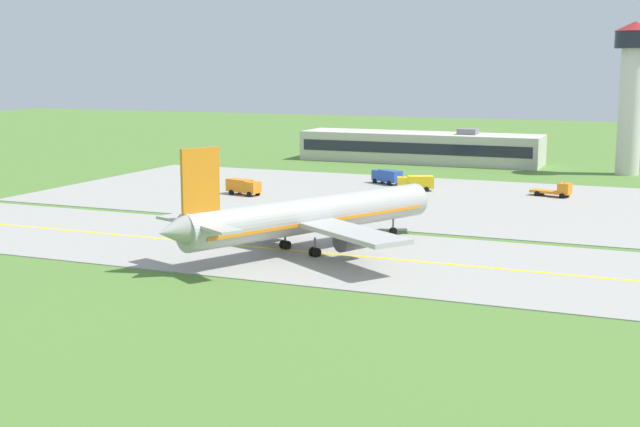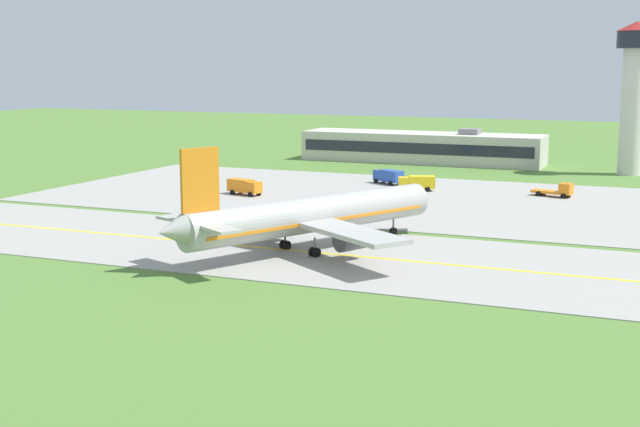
# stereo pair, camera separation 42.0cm
# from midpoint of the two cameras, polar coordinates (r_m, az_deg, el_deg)

# --- Properties ---
(ground_plane) EXTENTS (500.00, 500.00, 0.00)m
(ground_plane) POSITION_cam_midpoint_polar(r_m,az_deg,el_deg) (97.72, -0.97, -2.59)
(ground_plane) COLOR #517A33
(taxiway_strip) EXTENTS (240.00, 28.00, 0.10)m
(taxiway_strip) POSITION_cam_midpoint_polar(r_m,az_deg,el_deg) (97.71, -0.98, -2.56)
(taxiway_strip) COLOR #9E9B93
(taxiway_strip) RESTS_ON ground
(apron_pad) EXTENTS (140.00, 52.00, 0.10)m
(apron_pad) POSITION_cam_midpoint_polar(r_m,az_deg,el_deg) (134.16, 10.16, 0.68)
(apron_pad) COLOR #9E9B93
(apron_pad) RESTS_ON ground
(taxiway_centreline) EXTENTS (220.00, 0.60, 0.01)m
(taxiway_centreline) POSITION_cam_midpoint_polar(r_m,az_deg,el_deg) (97.69, -0.98, -2.53)
(taxiway_centreline) COLOR yellow
(taxiway_centreline) RESTS_ON taxiway_strip
(airplane_lead) EXTENTS (30.66, 37.01, 12.70)m
(airplane_lead) POSITION_cam_midpoint_polar(r_m,az_deg,el_deg) (97.50, -0.79, -0.14)
(airplane_lead) COLOR #ADADA8
(airplane_lead) RESTS_ON ground
(service_truck_baggage) EXTENTS (6.71, 3.58, 2.59)m
(service_truck_baggage) POSITION_cam_midpoint_polar(r_m,az_deg,el_deg) (142.82, 15.25, 1.49)
(service_truck_baggage) COLOR orange
(service_truck_baggage) RESTS_ON ground
(service_truck_fuel) EXTENTS (6.33, 3.56, 2.60)m
(service_truck_fuel) POSITION_cam_midpoint_polar(r_m,az_deg,el_deg) (140.48, -5.15, 1.81)
(service_truck_fuel) COLOR orange
(service_truck_fuel) RESTS_ON ground
(service_truck_catering) EXTENTS (6.23, 4.74, 2.60)m
(service_truck_catering) POSITION_cam_midpoint_polar(r_m,az_deg,el_deg) (153.12, 4.36, 2.48)
(service_truck_catering) COLOR #264CA5
(service_truck_catering) RESTS_ON ground
(service_truck_pushback) EXTENTS (6.33, 4.11, 2.60)m
(service_truck_pushback) POSITION_cam_midpoint_polar(r_m,az_deg,el_deg) (145.33, 6.23, 2.06)
(service_truck_pushback) COLOR yellow
(service_truck_pushback) RESTS_ON ground
(terminal_building) EXTENTS (51.85, 11.85, 7.56)m
(terminal_building) POSITION_cam_midpoint_polar(r_m,az_deg,el_deg) (189.01, 6.56, 4.34)
(terminal_building) COLOR beige
(terminal_building) RESTS_ON ground
(control_tower) EXTENTS (7.60, 7.60, 28.89)m
(control_tower) POSITION_cam_midpoint_polar(r_m,az_deg,el_deg) (175.82, 19.76, 8.03)
(control_tower) COLOR silver
(control_tower) RESTS_ON ground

